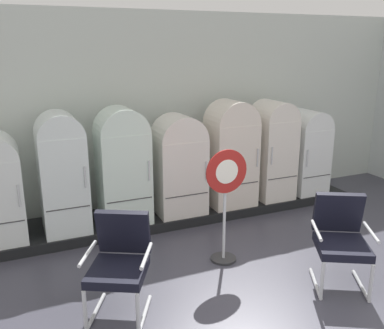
{
  "coord_description": "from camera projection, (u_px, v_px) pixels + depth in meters",
  "views": [
    {
      "loc": [
        -2.15,
        -2.67,
        2.58
      ],
      "look_at": [
        0.21,
        2.75,
        0.9
      ],
      "focal_mm": 39.47,
      "sensor_mm": 36.0,
      "label": 1
    }
  ],
  "objects": [
    {
      "name": "back_wall",
      "position": [
        157.0,
        112.0,
        6.69
      ],
      "size": [
        11.76,
        0.12,
        3.09
      ],
      "color": "silver",
      "rests_on": "ground"
    },
    {
      "name": "display_plinth",
      "position": [
        172.0,
        213.0,
        6.54
      ],
      "size": [
        6.09,
        0.95,
        0.14
      ],
      "primitive_type": "cube",
      "color": "black",
      "rests_on": "ground"
    },
    {
      "name": "refrigerator_1",
      "position": [
        62.0,
        169.0,
        5.58
      ],
      "size": [
        0.59,
        0.69,
        1.62
      ],
      "color": "white",
      "rests_on": "display_plinth"
    },
    {
      "name": "refrigerator_2",
      "position": [
        123.0,
        163.0,
        5.86
      ],
      "size": [
        0.68,
        0.61,
        1.64
      ],
      "color": "silver",
      "rests_on": "display_plinth"
    },
    {
      "name": "refrigerator_3",
      "position": [
        179.0,
        162.0,
        6.21
      ],
      "size": [
        0.72,
        0.61,
        1.49
      ],
      "color": "silver",
      "rests_on": "display_plinth"
    },
    {
      "name": "refrigerator_4",
      "position": [
        231.0,
        151.0,
        6.51
      ],
      "size": [
        0.7,
        0.61,
        1.65
      ],
      "color": "silver",
      "rests_on": "display_plinth"
    },
    {
      "name": "refrigerator_5",
      "position": [
        272.0,
        147.0,
        6.85
      ],
      "size": [
        0.59,
        0.68,
        1.6
      ],
      "color": "silver",
      "rests_on": "display_plinth"
    },
    {
      "name": "refrigerator_6",
      "position": [
        306.0,
        149.0,
        7.14
      ],
      "size": [
        0.59,
        0.67,
        1.41
      ],
      "color": "white",
      "rests_on": "display_plinth"
    },
    {
      "name": "armchair_left",
      "position": [
        120.0,
        259.0,
        4.13
      ],
      "size": [
        0.8,
        0.85,
        1.01
      ],
      "color": "silver",
      "rests_on": "ground"
    },
    {
      "name": "armchair_right",
      "position": [
        341.0,
        236.0,
        4.63
      ],
      "size": [
        0.8,
        0.85,
        1.01
      ],
      "color": "silver",
      "rests_on": "ground"
    },
    {
      "name": "sign_stand",
      "position": [
        225.0,
        204.0,
        5.05
      ],
      "size": [
        0.53,
        0.32,
        1.42
      ],
      "color": "#2D2D30",
      "rests_on": "ground"
    }
  ]
}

